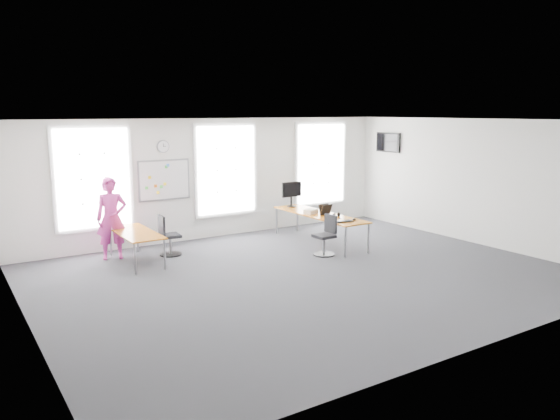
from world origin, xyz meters
TOP-DOWN VIEW (x-y plane):
  - floor at (0.00, 0.00)m, footprint 10.00×10.00m
  - ceiling at (0.00, 0.00)m, footprint 10.00×10.00m
  - wall_back at (0.00, 4.00)m, footprint 10.00×0.00m
  - wall_front at (0.00, -4.00)m, footprint 10.00×0.00m
  - wall_left at (-5.00, 0.00)m, footprint 0.00×10.00m
  - wall_right at (5.00, 0.00)m, footprint 0.00×10.00m
  - window_left at (-3.00, 3.97)m, footprint 1.60×0.06m
  - window_mid at (0.30, 3.97)m, footprint 1.60×0.06m
  - window_right at (3.30, 3.97)m, footprint 1.60×0.06m
  - desk_right at (1.82, 2.03)m, footprint 0.79×2.94m
  - desk_left at (-2.51, 2.69)m, footprint 0.73×1.82m
  - chair_right at (1.26, 1.02)m, footprint 0.48×0.48m
  - chair_left at (-1.73, 2.88)m, footprint 0.49×0.49m
  - person at (-2.83, 3.28)m, footprint 0.73×0.57m
  - whiteboard at (-1.35, 3.97)m, footprint 1.20×0.03m
  - wall_clock at (-1.35, 3.97)m, footprint 0.30×0.04m
  - tv at (4.95, 3.00)m, footprint 0.06×0.90m
  - keyboard at (1.70, 0.93)m, footprint 0.43×0.20m
  - mouse at (2.00, 0.95)m, footprint 0.11×0.13m
  - lens_cap at (1.87, 1.27)m, footprint 0.08×0.08m
  - headphones at (1.94, 1.51)m, footprint 0.17×0.09m
  - laptop_sleeve at (1.86, 1.85)m, footprint 0.33×0.21m
  - paper_stack at (1.67, 2.16)m, footprint 0.36×0.31m
  - monitor at (1.81, 3.22)m, footprint 0.59×0.24m

SIDE VIEW (x-z plane):
  - floor at x=0.00m, z-range 0.00..0.00m
  - chair_right at x=1.26m, z-range -0.06..0.85m
  - chair_left at x=-1.73m, z-range -0.06..0.86m
  - desk_left at x=-2.51m, z-range 0.28..0.94m
  - desk_right at x=1.82m, z-range 0.31..1.03m
  - lens_cap at x=1.87m, z-range 0.72..0.73m
  - keyboard at x=1.70m, z-range 0.72..0.74m
  - mouse at x=2.00m, z-range 0.72..0.76m
  - headphones at x=1.94m, z-range 0.71..0.81m
  - paper_stack at x=1.67m, z-range 0.72..0.82m
  - laptop_sleeve at x=1.86m, z-range 0.71..0.98m
  - person at x=-2.83m, z-range 0.00..1.78m
  - monitor at x=1.81m, z-range 0.78..1.43m
  - wall_back at x=0.00m, z-range -3.50..6.50m
  - wall_front at x=0.00m, z-range -3.50..6.50m
  - wall_left at x=-5.00m, z-range -3.50..6.50m
  - wall_right at x=5.00m, z-range -3.50..6.50m
  - whiteboard at x=-1.35m, z-range 1.10..2.00m
  - window_left at x=-3.00m, z-range 0.60..2.80m
  - window_mid at x=0.30m, z-range 0.60..2.80m
  - window_right at x=3.30m, z-range 0.60..2.80m
  - tv at x=4.95m, z-range 2.02..2.57m
  - wall_clock at x=-1.35m, z-range 2.20..2.50m
  - ceiling at x=0.00m, z-range 3.00..3.00m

